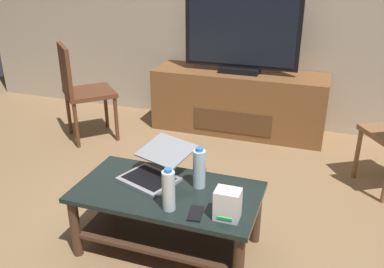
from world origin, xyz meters
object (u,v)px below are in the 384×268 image
at_px(laptop, 156,167).
at_px(tv_remote, 202,175).
at_px(coffee_table, 168,209).
at_px(media_cabinet, 238,102).
at_px(television, 241,35).
at_px(side_chair, 80,87).
at_px(cell_phone, 196,213).
at_px(water_bottle_near, 199,169).
at_px(router_box, 228,204).
at_px(water_bottle_far, 169,190).

bearing_deg(laptop, tv_remote, 18.57).
height_order(coffee_table, laptop, laptop).
height_order(media_cabinet, tv_remote, media_cabinet).
height_order(television, side_chair, television).
xyz_separation_m(media_cabinet, side_chair, (-1.37, -0.70, 0.22)).
bearing_deg(side_chair, coffee_table, -42.17).
distance_m(coffee_table, tv_remote, 0.29).
height_order(coffee_table, television, television).
bearing_deg(coffee_table, cell_phone, -36.84).
bearing_deg(water_bottle_near, router_box, -46.49).
xyz_separation_m(water_bottle_near, tv_remote, (-0.02, 0.12, -0.11)).
height_order(coffee_table, water_bottle_near, water_bottle_near).
relative_size(side_chair, water_bottle_near, 3.68).
relative_size(coffee_table, media_cabinet, 0.63).
bearing_deg(tv_remote, router_box, -66.88).
distance_m(cell_phone, tv_remote, 0.41).
distance_m(coffee_table, router_box, 0.48).
xyz_separation_m(television, tv_remote, (0.18, -1.74, -0.56)).
height_order(side_chair, laptop, side_chair).
xyz_separation_m(water_bottle_far, cell_phone, (0.15, -0.00, -0.11)).
height_order(router_box, water_bottle_far, water_bottle_far).
distance_m(coffee_table, laptop, 0.26).
distance_m(coffee_table, water_bottle_far, 0.31).
relative_size(television, tv_remote, 6.92).
bearing_deg(side_chair, tv_remote, -34.32).
bearing_deg(laptop, cell_phone, -40.21).
height_order(media_cabinet, water_bottle_near, water_bottle_near).
relative_size(television, water_bottle_near, 4.37).
bearing_deg(water_bottle_near, water_bottle_far, -106.23).
relative_size(laptop, water_bottle_near, 1.99).
relative_size(side_chair, water_bottle_far, 3.78).
height_order(laptop, tv_remote, laptop).
bearing_deg(television, laptop, -92.80).
height_order(side_chair, tv_remote, side_chair).
height_order(media_cabinet, cell_phone, media_cabinet).
xyz_separation_m(television, water_bottle_near, (0.20, -1.86, -0.45)).
xyz_separation_m(water_bottle_near, water_bottle_far, (-0.08, -0.27, -0.00)).
distance_m(water_bottle_near, water_bottle_far, 0.29).
bearing_deg(television, media_cabinet, 90.00).
bearing_deg(router_box, media_cabinet, 101.61).
bearing_deg(side_chair, water_bottle_far, -44.21).
distance_m(laptop, cell_phone, 0.48).
bearing_deg(water_bottle_far, media_cabinet, 93.18).
distance_m(media_cabinet, water_bottle_near, 1.90).
relative_size(media_cabinet, cell_phone, 12.24).
distance_m(television, router_box, 2.21).
bearing_deg(side_chair, cell_phone, -41.46).
distance_m(coffee_table, cell_phone, 0.32).
relative_size(water_bottle_far, tv_remote, 1.54).
xyz_separation_m(side_chair, router_box, (1.81, -1.43, -0.03)).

